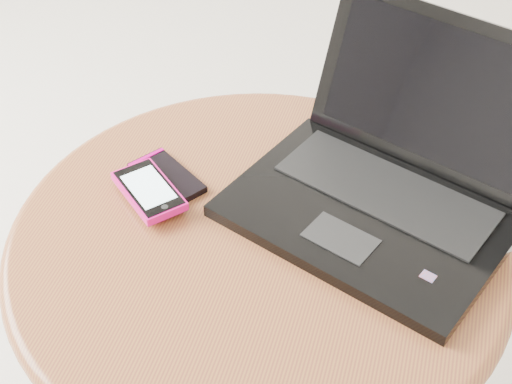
# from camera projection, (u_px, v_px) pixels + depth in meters

# --- Properties ---
(table) EXTENTS (0.62, 0.62, 0.49)m
(table) POSITION_uv_depth(u_px,v_px,m) (258.00, 291.00, 1.00)
(table) COLOR brown
(table) RESTS_ON ground
(laptop) EXTENTS (0.41, 0.40, 0.21)m
(laptop) POSITION_uv_depth(u_px,v_px,m) (387.00, 179.00, 0.94)
(laptop) COLOR black
(laptop) RESTS_ON table
(phone_black) EXTENTS (0.12, 0.10, 0.01)m
(phone_black) POSITION_uv_depth(u_px,v_px,m) (167.00, 178.00, 1.00)
(phone_black) COLOR black
(phone_black) RESTS_ON table
(phone_pink) EXTENTS (0.12, 0.11, 0.01)m
(phone_pink) POSITION_uv_depth(u_px,v_px,m) (149.00, 191.00, 0.96)
(phone_pink) COLOR #D80B76
(phone_pink) RESTS_ON phone_black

